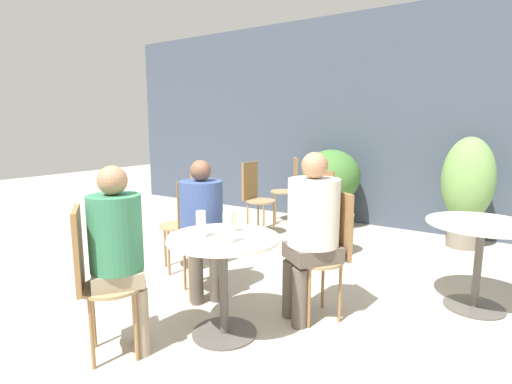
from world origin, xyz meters
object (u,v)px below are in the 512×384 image
cafe_table_far (480,244)px  cafe_table_near (223,262)px  bistro_chair_1 (199,227)px  beer_glass_1 (201,224)px  beer_glass_2 (228,228)px  potted_plant_0 (331,182)px  bistro_chair_6 (290,184)px  seated_person_1 (202,217)px  bistro_chair_5 (330,205)px  potted_plant_1 (467,186)px  seated_person_0 (311,223)px  bistro_chair_2 (94,271)px  bistro_chair_4 (255,192)px  bistro_chair_0 (329,244)px  seated_person_2 (119,244)px  beer_glass_0 (232,221)px  bistro_chair_3 (188,213)px

cafe_table_far → cafe_table_near: bearing=-134.9°
bistro_chair_1 → beer_glass_1: bistro_chair_1 is taller
beer_glass_2 → potted_plant_0: size_ratio=0.18×
bistro_chair_6 → potted_plant_0: (0.64, 0.03, 0.07)m
cafe_table_far → beer_glass_1: beer_glass_1 is taller
seated_person_1 → bistro_chair_5: bearing=21.4°
beer_glass_1 → potted_plant_1: bearing=69.1°
cafe_table_far → beer_glass_1: bearing=-135.4°
beer_glass_1 → seated_person_0: bearing=50.5°
bistro_chair_2 → bistro_chair_6: same height
bistro_chair_5 → seated_person_1: 1.69m
bistro_chair_4 → bistro_chair_0: bearing=-132.7°
beer_glass_2 → cafe_table_near: bearing=141.3°
bistro_chair_5 → seated_person_0: seated_person_0 is taller
seated_person_2 → beer_glass_0: 0.77m
bistro_chair_1 → beer_glass_2: 0.99m
potted_plant_0 → bistro_chair_2: bearing=-88.5°
potted_plant_1 → beer_glass_2: bearing=-107.3°
cafe_table_far → seated_person_2: seated_person_2 is taller
cafe_table_far → seated_person_1: size_ratio=0.69×
bistro_chair_0 → seated_person_1: 1.06m
bistro_chair_6 → seated_person_2: (0.83, -3.71, 0.15)m
bistro_chair_1 → potted_plant_1: (1.79, 2.69, 0.17)m
bistro_chair_3 → beer_glass_0: size_ratio=6.27×
bistro_chair_4 → beer_glass_2: size_ratio=4.81×
bistro_chair_2 → potted_plant_1: potted_plant_1 is taller
cafe_table_far → bistro_chair_5: size_ratio=0.84×
cafe_table_near → potted_plant_1: (1.13, 3.17, 0.22)m
cafe_table_near → cafe_table_far: (1.42, 1.42, 0.01)m
cafe_table_far → beer_glass_2: 2.01m
bistro_chair_6 → seated_person_2: 3.80m
beer_glass_2 → potted_plant_1: (1.02, 3.26, -0.06)m
bistro_chair_4 → seated_person_0: bearing=-136.2°
seated_person_1 → potted_plant_1: potted_plant_1 is taller
bistro_chair_5 → beer_glass_0: (0.06, -1.87, 0.21)m
bistro_chair_2 → beer_glass_1: 0.71m
bistro_chair_3 → seated_person_1: (0.57, -0.44, 0.12)m
cafe_table_near → beer_glass_2: size_ratio=3.84×
bistro_chair_3 → beer_glass_0: (1.07, -0.69, 0.21)m
bistro_chair_3 → potted_plant_0: 2.43m
bistro_chair_4 → potted_plant_0: bearing=-36.7°
cafe_table_far → bistro_chair_2: bistro_chair_2 is taller
cafe_table_near → seated_person_2: 0.69m
cafe_table_far → bistro_chair_4: 2.83m
bistro_chair_6 → cafe_table_near: bearing=-12.6°
cafe_table_near → bistro_chair_2: (-0.49, -0.65, 0.05)m
beer_glass_1 → bistro_chair_5: bearing=89.3°
seated_person_1 → seated_person_0: bearing=-45.0°
bistro_chair_4 → beer_glass_2: bearing=-149.4°
bistro_chair_5 → bistro_chair_6: (-1.14, 1.16, 0.00)m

